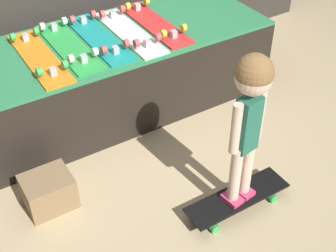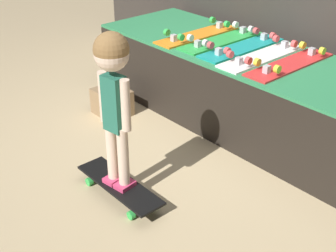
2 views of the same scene
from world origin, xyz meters
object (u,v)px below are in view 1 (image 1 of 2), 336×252
at_px(skateboard_teal_on_rack, 99,37).
at_px(skateboard_green_on_rack, 68,45).
at_px(skateboard_on_floor, 237,198).
at_px(skateboard_white_on_rack, 129,31).
at_px(skateboard_red_on_rack, 155,23).
at_px(storage_box, 49,191).
at_px(child, 250,105).
at_px(skateboard_orange_on_rack, 39,57).

bearing_deg(skateboard_teal_on_rack, skateboard_green_on_rack, 178.07).
xyz_separation_m(skateboard_teal_on_rack, skateboard_on_floor, (0.22, -1.33, -0.52)).
height_order(skateboard_teal_on_rack, skateboard_white_on_rack, same).
bearing_deg(skateboard_red_on_rack, storage_box, -148.52).
xyz_separation_m(skateboard_teal_on_rack, skateboard_red_on_rack, (0.44, -0.01, 0.00)).
distance_m(skateboard_green_on_rack, child, 1.41).
bearing_deg(skateboard_on_floor, skateboard_red_on_rack, 80.48).
relative_size(skateboard_green_on_rack, skateboard_white_on_rack, 1.00).
bearing_deg(skateboard_white_on_rack, skateboard_on_floor, -90.01).
bearing_deg(skateboard_orange_on_rack, skateboard_white_on_rack, 0.14).
xyz_separation_m(skateboard_teal_on_rack, child, (0.22, -1.33, 0.16)).
xyz_separation_m(skateboard_green_on_rack, skateboard_red_on_rack, (0.66, -0.02, 0.00)).
distance_m(skateboard_orange_on_rack, storage_box, 0.88).
bearing_deg(storage_box, skateboard_on_floor, -33.16).
distance_m(skateboard_on_floor, storage_box, 1.11).
relative_size(skateboard_white_on_rack, storage_box, 2.76).
height_order(skateboard_orange_on_rack, skateboard_white_on_rack, same).
xyz_separation_m(skateboard_orange_on_rack, child, (0.66, -1.29, 0.16)).
bearing_deg(skateboard_teal_on_rack, skateboard_orange_on_rack, -175.33).
relative_size(skateboard_orange_on_rack, skateboard_white_on_rack, 1.00).
bearing_deg(skateboard_on_floor, storage_box, 146.84).
xyz_separation_m(skateboard_teal_on_rack, skateboard_white_on_rack, (0.22, -0.03, 0.00)).
relative_size(skateboard_green_on_rack, skateboard_red_on_rack, 1.00).
bearing_deg(skateboard_red_on_rack, skateboard_on_floor, -99.52).
distance_m(skateboard_teal_on_rack, storage_box, 1.12).
height_order(skateboard_orange_on_rack, skateboard_teal_on_rack, same).
height_order(skateboard_green_on_rack, storage_box, skateboard_green_on_rack).
relative_size(skateboard_teal_on_rack, skateboard_on_floor, 1.19).
relative_size(skateboard_white_on_rack, skateboard_on_floor, 1.19).
height_order(skateboard_orange_on_rack, child, child).
xyz_separation_m(skateboard_orange_on_rack, storage_box, (-0.27, -0.68, -0.49)).
bearing_deg(skateboard_orange_on_rack, storage_box, -111.74).
distance_m(skateboard_green_on_rack, storage_box, 1.00).
bearing_deg(storage_box, skateboard_red_on_rack, 31.48).
distance_m(skateboard_teal_on_rack, skateboard_white_on_rack, 0.22).
distance_m(skateboard_green_on_rack, skateboard_on_floor, 1.50).
relative_size(child, storage_box, 3.35).
relative_size(skateboard_red_on_rack, child, 0.82).
xyz_separation_m(skateboard_white_on_rack, skateboard_red_on_rack, (0.22, 0.02, 0.00)).
bearing_deg(skateboard_teal_on_rack, skateboard_red_on_rack, -1.66).
relative_size(skateboard_orange_on_rack, skateboard_red_on_rack, 1.00).
distance_m(skateboard_teal_on_rack, child, 1.36).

